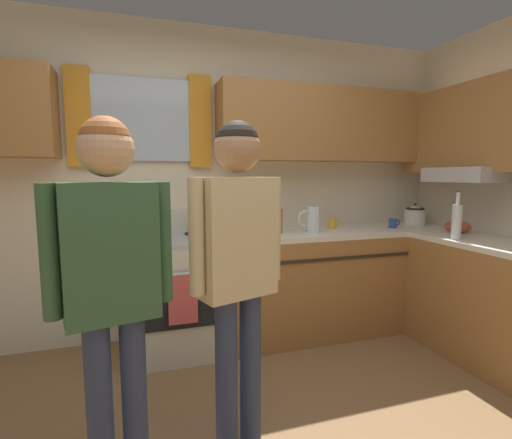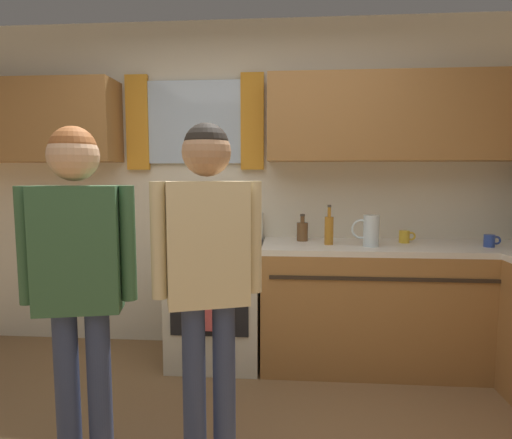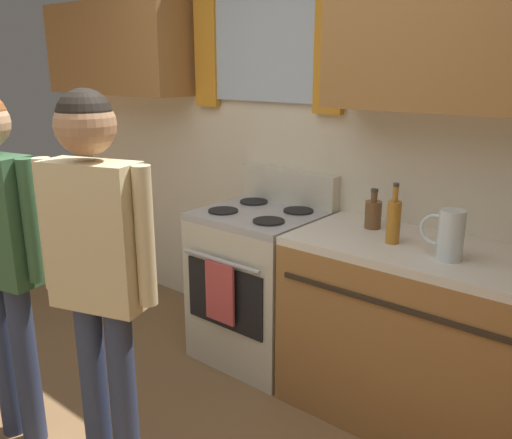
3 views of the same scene
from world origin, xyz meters
name	(u,v)px [view 2 (image 2 of 3)]	position (x,y,z in m)	size (l,w,h in m)	color
back_wall_unit	(254,163)	(0.05, 1.82, 1.49)	(4.60, 0.42, 2.60)	beige
kitchen_counter_run	(476,325)	(1.51, 1.16, 0.45)	(2.16, 1.97, 0.90)	#9E6B38
stove_oven	(217,299)	(-0.21, 1.54, 0.47)	(0.66, 0.67, 1.10)	beige
bottle_squat_brown	(302,231)	(0.43, 1.66, 0.98)	(0.08, 0.08, 0.21)	brown
bottle_oil_amber	(329,229)	(0.61, 1.50, 1.01)	(0.06, 0.06, 0.29)	#B27223
mug_mustard_yellow	(405,237)	(1.18, 1.63, 0.95)	(0.12, 0.08, 0.09)	gold
mug_cobalt_blue	(490,241)	(1.72, 1.48, 0.94)	(0.11, 0.07, 0.08)	#2D479E
water_pitcher	(370,231)	(0.89, 1.45, 1.01)	(0.19, 0.11, 0.22)	silver
adult_left	(78,263)	(-0.60, 0.24, 1.01)	(0.49, 0.23, 1.61)	#2D3856
adult_in_plaid	(208,257)	(-0.04, 0.35, 1.02)	(0.48, 0.26, 1.63)	#2D3856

